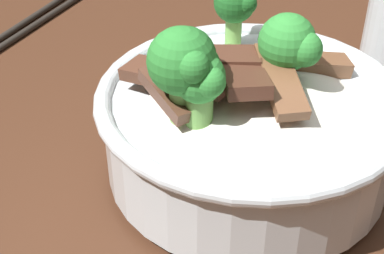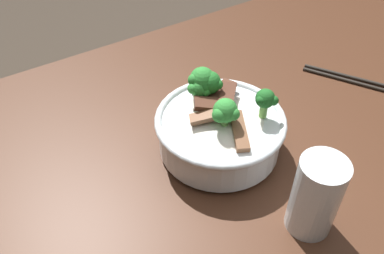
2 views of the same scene
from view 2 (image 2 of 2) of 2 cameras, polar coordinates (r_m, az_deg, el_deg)
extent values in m
cube|color=#472819|center=(0.74, 6.61, -3.42)|extent=(1.58, 0.85, 0.04)
cube|color=#472819|center=(1.57, 18.64, 5.30)|extent=(0.07, 0.07, 0.71)
cylinder|color=silver|center=(0.71, 3.70, -2.83)|extent=(0.09, 0.09, 0.01)
cylinder|color=silver|center=(0.69, 3.83, -0.85)|extent=(0.20, 0.20, 0.06)
torus|color=silver|center=(0.67, 3.95, 1.01)|extent=(0.22, 0.22, 0.01)
ellipsoid|color=white|center=(0.68, 3.86, -0.31)|extent=(0.18, 0.18, 0.07)
cube|color=#4C2B1E|center=(0.66, 2.79, 3.08)|extent=(0.06, 0.05, 0.02)
cube|color=#4C2B1E|center=(0.68, 4.86, 4.33)|extent=(0.07, 0.07, 0.01)
cube|color=#563323|center=(0.70, 2.07, 5.16)|extent=(0.05, 0.02, 0.02)
cube|color=brown|center=(0.64, 2.55, 1.65)|extent=(0.07, 0.05, 0.02)
cube|color=#563323|center=(0.70, 3.83, 4.85)|extent=(0.08, 0.06, 0.02)
cube|color=brown|center=(0.64, 6.54, -0.53)|extent=(0.05, 0.08, 0.02)
cylinder|color=#7AB256|center=(0.69, 1.39, 4.72)|extent=(0.02, 0.02, 0.03)
sphere|color=#2D8433|center=(0.68, 1.43, 6.57)|extent=(0.04, 0.04, 0.04)
sphere|color=#2D8433|center=(0.67, 0.28, 6.53)|extent=(0.02, 0.02, 0.02)
sphere|color=#2D8433|center=(0.67, 2.82, 6.33)|extent=(0.02, 0.02, 0.02)
cylinder|color=#6BA84C|center=(0.64, 4.52, 0.66)|extent=(0.01, 0.01, 0.02)
sphere|color=green|center=(0.63, 4.63, 2.28)|extent=(0.04, 0.04, 0.04)
sphere|color=green|center=(0.62, 3.84, 1.67)|extent=(0.02, 0.02, 0.02)
sphere|color=green|center=(0.62, 5.75, 1.80)|extent=(0.02, 0.02, 0.02)
cylinder|color=#6BA84C|center=(0.69, 0.93, 4.02)|extent=(0.02, 0.02, 0.02)
sphere|color=green|center=(0.67, 0.95, 5.49)|extent=(0.03, 0.03, 0.03)
sphere|color=green|center=(0.67, 0.14, 5.34)|extent=(0.02, 0.02, 0.02)
sphere|color=green|center=(0.67, 1.83, 5.08)|extent=(0.02, 0.02, 0.02)
cylinder|color=#5B9947|center=(0.69, 2.35, 4.49)|extent=(0.02, 0.02, 0.03)
sphere|color=#237028|center=(0.68, 2.41, 6.17)|extent=(0.04, 0.04, 0.04)
sphere|color=#237028|center=(0.67, 1.68, 5.68)|extent=(0.02, 0.02, 0.02)
sphere|color=#237028|center=(0.67, 3.55, 5.89)|extent=(0.02, 0.02, 0.02)
cylinder|color=#6BA84C|center=(0.67, 9.85, 2.35)|extent=(0.01, 0.01, 0.03)
sphere|color=#1E6023|center=(0.66, 10.09, 3.90)|extent=(0.03, 0.03, 0.03)
sphere|color=#1E6023|center=(0.65, 9.52, 3.62)|extent=(0.02, 0.02, 0.02)
sphere|color=#1E6023|center=(0.66, 11.21, 3.61)|extent=(0.02, 0.02, 0.02)
cylinder|color=white|center=(0.64, 15.61, -12.54)|extent=(0.06, 0.06, 0.00)
cylinder|color=white|center=(0.59, 16.73, -9.15)|extent=(0.07, 0.07, 0.13)
cylinder|color=silver|center=(0.61, 16.23, -10.67)|extent=(0.06, 0.06, 0.07)
cylinder|color=#28231E|center=(0.92, 21.16, 5.89)|extent=(0.11, 0.18, 0.01)
cylinder|color=#28231E|center=(0.93, 21.32, 6.39)|extent=(0.11, 0.18, 0.01)
camera|label=1|loc=(0.66, -26.62, 17.89)|focal=53.52mm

